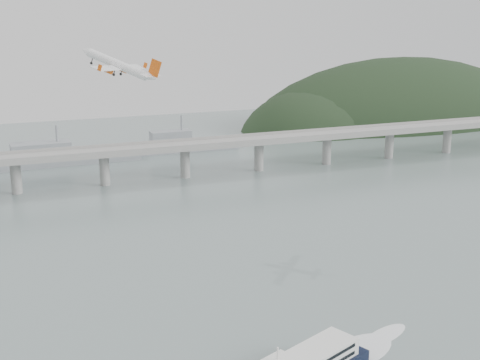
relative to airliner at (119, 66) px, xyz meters
name	(u,v)px	position (x,y,z in m)	size (l,w,h in m)	color
ground	(300,323)	(41.71, -76.75, -80.60)	(900.00, 900.00, 0.00)	slate
bridge	(151,153)	(40.56, 123.25, -62.95)	(800.00, 22.00, 23.90)	gray
headland	(410,140)	(326.89, 255.01, -99.94)	(365.00, 155.00, 156.00)	black
airliner	(119,66)	(0.00, 0.00, 0.00)	(28.76, 28.38, 14.04)	white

